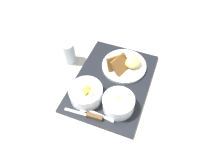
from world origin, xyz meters
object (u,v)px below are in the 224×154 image
at_px(bowl_salad, 86,93).
at_px(glass_water, 69,53).
at_px(plate_main, 125,65).
at_px(spoon, 91,111).
at_px(knife, 92,116).
at_px(bowl_soup, 118,103).

distance_m(bowl_salad, glass_water, 0.24).
relative_size(plate_main, spoon, 1.32).
relative_size(knife, glass_water, 1.46).
height_order(bowl_salad, knife, bowl_salad).
height_order(plate_main, spoon, plate_main).
bearing_deg(spoon, glass_water, -41.01).
distance_m(bowl_salad, spoon, 0.08).
distance_m(plate_main, glass_water, 0.27).
bearing_deg(plate_main, glass_water, 95.84).
bearing_deg(bowl_soup, bowl_salad, 87.32).
xyz_separation_m(spoon, glass_water, (0.24, 0.20, 0.03)).
relative_size(plate_main, glass_water, 1.87).
distance_m(plate_main, knife, 0.29).
xyz_separation_m(plate_main, glass_water, (-0.03, 0.27, 0.02)).
xyz_separation_m(bowl_salad, knife, (-0.08, -0.06, -0.03)).
distance_m(plate_main, spoon, 0.28).
bearing_deg(knife, plate_main, -101.45).
height_order(knife, glass_water, glass_water).
relative_size(bowl_salad, bowl_soup, 1.08).
xyz_separation_m(bowl_soup, plate_main, (0.21, 0.03, -0.02)).
bearing_deg(bowl_salad, plate_main, -27.96).
relative_size(knife, spoon, 1.03).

